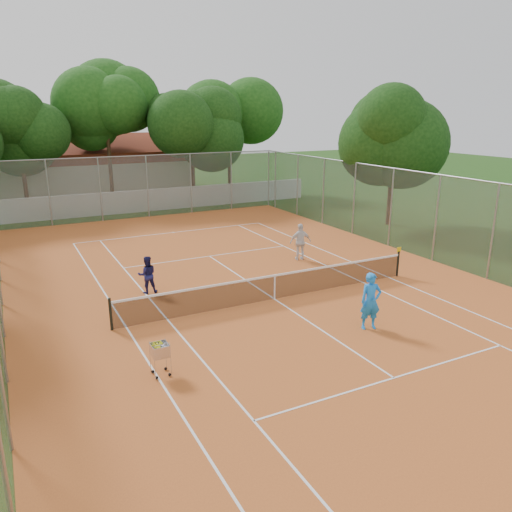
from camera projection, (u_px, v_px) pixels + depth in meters
name	position (u px, v px, depth m)	size (l,w,h in m)	color
ground	(274.00, 300.00, 18.49)	(120.00, 120.00, 0.00)	#18370F
court_pad	(274.00, 299.00, 18.49)	(18.00, 34.00, 0.02)	#C05D25
court_lines	(274.00, 299.00, 18.49)	(10.98, 23.78, 0.01)	white
tennis_net	(275.00, 287.00, 18.35)	(11.88, 0.10, 0.98)	black
perimeter_fence	(275.00, 248.00, 17.93)	(18.00, 34.00, 4.00)	slate
boundary_wall	(141.00, 201.00, 34.51)	(26.00, 0.30, 1.50)	silver
clubhouse	(85.00, 167.00, 41.77)	(16.40, 9.00, 4.40)	beige
tropical_trees	(126.00, 136.00, 35.89)	(29.00, 19.00, 10.00)	black
player_near	(371.00, 301.00, 15.77)	(0.67, 0.44, 1.85)	#1B82EC
player_far_left	(147.00, 275.00, 18.95)	(0.71, 0.55, 1.45)	#1A1A4E
player_far_right	(300.00, 242.00, 23.17)	(1.01, 0.42, 1.72)	silver
ball_hopper	(160.00, 358.00, 13.04)	(0.47, 0.47, 0.97)	silver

